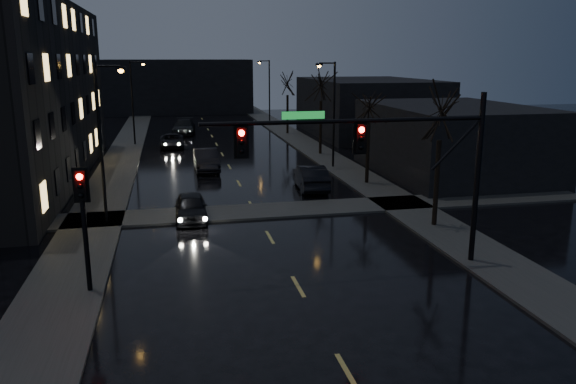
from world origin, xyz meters
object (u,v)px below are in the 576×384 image
oncoming_car_b (206,160)px  lead_car (311,177)px  oncoming_car_d (184,127)px  oncoming_car_a (191,207)px  oncoming_car_c (172,141)px

oncoming_car_b → lead_car: size_ratio=1.01×
oncoming_car_d → lead_car: size_ratio=1.17×
oncoming_car_a → oncoming_car_b: bearing=83.7°
oncoming_car_d → oncoming_car_b: bearing=-81.7°
oncoming_car_b → lead_car: bearing=-52.4°
oncoming_car_c → oncoming_car_d: (1.40, 9.53, 0.17)m
lead_car → oncoming_car_a: bearing=38.8°
oncoming_car_b → oncoming_car_c: 11.98m
oncoming_car_a → lead_car: bearing=36.0°
oncoming_car_c → oncoming_car_d: 9.64m
oncoming_car_a → oncoming_car_c: size_ratio=0.85×
oncoming_car_a → oncoming_car_d: size_ratio=0.71×
oncoming_car_a → lead_car: size_ratio=0.84×
oncoming_car_a → oncoming_car_d: bearing=89.9°
oncoming_car_a → oncoming_car_d: (0.64, 34.45, 0.13)m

